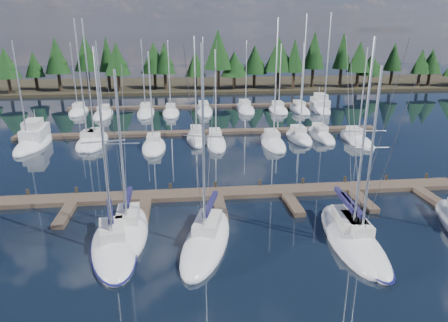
{
  "coord_description": "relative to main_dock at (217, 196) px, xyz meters",
  "views": [
    {
      "loc": [
        -2.91,
        -13.95,
        13.7
      ],
      "look_at": [
        1.1,
        22.0,
        1.82
      ],
      "focal_mm": 32.0,
      "sensor_mm": 36.0,
      "label": 1
    }
  ],
  "objects": [
    {
      "name": "motor_yacht_left",
      "position": [
        -21.23,
        20.01,
        0.35
      ],
      "size": [
        4.32,
        10.42,
        5.09
      ],
      "color": "silver",
      "rests_on": "ground"
    },
    {
      "name": "front_sailboat_5",
      "position": [
        8.39,
        -7.98,
        0.08
      ],
      "size": [
        3.92,
        10.23,
        14.17
      ],
      "color": "silver",
      "rests_on": "ground"
    },
    {
      "name": "front_sailboat_3",
      "position": [
        -1.44,
        -7.5,
        0.08
      ],
      "size": [
        5.17,
        9.8,
        13.85
      ],
      "color": "silver",
      "rests_on": "ground"
    },
    {
      "name": "back_docks",
      "position": [
        0.0,
        32.23,
        -0.0
      ],
      "size": [
        50.0,
        21.8,
        0.4
      ],
      "color": "#4F3F31",
      "rests_on": "ground"
    },
    {
      "name": "tree_line",
      "position": [
        1.41,
        62.74,
        7.31
      ],
      "size": [
        184.4,
        11.73,
        13.39
      ],
      "color": "black",
      "rests_on": "far_shore"
    },
    {
      "name": "front_sailboat_2",
      "position": [
        -6.81,
        -5.54,
        0.08
      ],
      "size": [
        2.93,
        8.16,
        12.27
      ],
      "color": "silver",
      "rests_on": "ground"
    },
    {
      "name": "motor_yacht_right",
      "position": [
        22.09,
        37.6,
        0.33
      ],
      "size": [
        4.26,
        10.13,
        4.93
      ],
      "color": "silver",
      "rests_on": "ground"
    },
    {
      "name": "back_sailboat_rows",
      "position": [
        -0.4,
        27.62,
        0.06
      ],
      "size": [
        43.6,
        32.49,
        16.59
      ],
      "color": "silver",
      "rests_on": "ground"
    },
    {
      "name": "far_shore",
      "position": [
        0.0,
        72.64,
        0.1
      ],
      "size": [
        220.0,
        30.0,
        0.6
      ],
      "primitive_type": "cube",
      "color": "#2C2518",
      "rests_on": "ground"
    },
    {
      "name": "front_sailboat_4",
      "position": [
        8.61,
        -8.76,
        0.08
      ],
      "size": [
        2.91,
        9.65,
        12.6
      ],
      "color": "silver",
      "rests_on": "ground"
    },
    {
      "name": "main_dock",
      "position": [
        0.0,
        0.0,
        0.0
      ],
      "size": [
        44.0,
        6.13,
        0.9
      ],
      "color": "#4F3F31",
      "rests_on": "ground"
    },
    {
      "name": "ground",
      "position": [
        0.0,
        12.64,
        -0.2
      ],
      "size": [
        260.0,
        260.0,
        0.0
      ],
      "primitive_type": "plane",
      "color": "black",
      "rests_on": "ground"
    },
    {
      "name": "front_sailboat_1",
      "position": [
        -7.53,
        -7.76,
        0.08
      ],
      "size": [
        4.47,
        8.99,
        13.67
      ],
      "color": "silver",
      "rests_on": "ground"
    }
  ]
}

